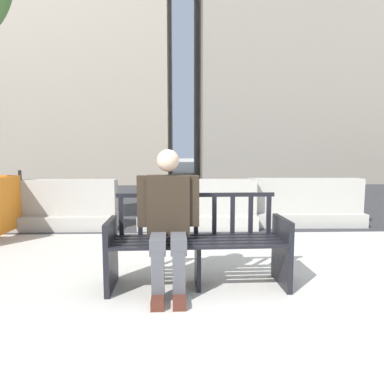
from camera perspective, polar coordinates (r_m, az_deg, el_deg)
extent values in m
plane|color=#B7B2A8|center=(3.09, 12.84, -18.09)|extent=(200.00, 200.00, 0.00)
cube|color=#333335|center=(11.51, 1.69, 0.01)|extent=(120.00, 12.00, 0.01)
cube|color=black|center=(3.36, -13.36, -10.08)|extent=(0.06, 0.51, 0.66)
cube|color=black|center=(3.48, 14.75, -9.56)|extent=(0.06, 0.51, 0.66)
cube|color=black|center=(3.35, 0.95, -11.85)|extent=(0.05, 0.32, 0.45)
cube|color=black|center=(3.07, 1.28, -9.21)|extent=(1.60, 0.11, 0.02)
cube|color=black|center=(3.18, 1.11, -8.65)|extent=(1.60, 0.11, 0.02)
cube|color=black|center=(3.29, 0.95, -8.14)|extent=(1.60, 0.11, 0.02)
cube|color=black|center=(3.40, 0.81, -7.65)|extent=(1.60, 0.11, 0.02)
cube|color=black|center=(3.51, 0.67, -7.20)|extent=(1.60, 0.11, 0.02)
cube|color=black|center=(3.45, 0.67, -0.49)|extent=(1.60, 0.07, 0.04)
cube|color=black|center=(3.51, -11.69, -3.97)|extent=(0.04, 0.03, 0.38)
cube|color=black|center=(3.48, -8.63, -3.98)|extent=(0.04, 0.03, 0.38)
cube|color=black|center=(3.47, -5.54, -3.97)|extent=(0.04, 0.03, 0.38)
cube|color=black|center=(3.47, -2.44, -3.95)|extent=(0.04, 0.03, 0.38)
cube|color=black|center=(3.48, 0.66, -3.93)|extent=(0.04, 0.03, 0.38)
cube|color=black|center=(3.50, 3.73, -3.89)|extent=(0.04, 0.03, 0.38)
cube|color=black|center=(3.52, 6.77, -3.83)|extent=(0.04, 0.03, 0.38)
cube|color=black|center=(3.56, 9.75, -3.77)|extent=(0.04, 0.03, 0.38)
cube|color=black|center=(3.61, 12.65, -3.71)|extent=(0.04, 0.03, 0.38)
cube|color=black|center=(3.27, -13.56, -4.86)|extent=(0.06, 0.46, 0.03)
cube|color=black|center=(3.39, 15.01, -4.51)|extent=(0.06, 0.46, 0.03)
cube|color=#2D2319|center=(3.28, -3.96, -2.09)|extent=(0.41, 0.25, 0.56)
sphere|color=beige|center=(3.22, -4.02, 5.26)|extent=(0.21, 0.21, 0.21)
cube|color=#4C4C51|center=(3.13, -5.62, -8.31)|extent=(0.15, 0.44, 0.14)
cube|color=#4C4C51|center=(3.13, -2.29, -8.30)|extent=(0.15, 0.44, 0.14)
cube|color=#4C4C51|center=(3.04, -5.70, -13.78)|extent=(0.11, 0.11, 0.45)
cube|color=#4C4C51|center=(3.04, -2.20, -13.77)|extent=(0.11, 0.11, 0.45)
cube|color=#4C2319|center=(3.04, -5.72, -17.58)|extent=(0.12, 0.26, 0.08)
cube|color=#4C2319|center=(3.03, -2.16, -17.57)|extent=(0.12, 0.26, 0.08)
cube|color=#2D2319|center=(3.26, -8.29, -1.49)|extent=(0.09, 0.12, 0.48)
cube|color=#2D2319|center=(3.25, 0.35, -1.43)|extent=(0.09, 0.12, 0.48)
cube|color=#ADA89E|center=(5.94, 0.89, -4.83)|extent=(2.02, 0.74, 0.24)
cube|color=#ADA89E|center=(5.87, 0.90, -0.81)|extent=(2.01, 0.36, 0.60)
cube|color=#ADA89E|center=(6.32, -21.37, -4.59)|extent=(2.01, 0.70, 0.24)
cube|color=#ADA89E|center=(6.26, -21.52, -0.81)|extent=(2.00, 0.32, 0.60)
cube|color=#ADA89E|center=(6.50, 18.16, -4.18)|extent=(2.02, 0.74, 0.24)
cube|color=#ADA89E|center=(6.44, 18.29, -0.50)|extent=(2.01, 0.36, 0.60)
cylinder|color=#2D2D33|center=(6.38, -26.57, -1.25)|extent=(0.05, 0.05, 1.00)
cube|color=orange|center=(5.85, -28.94, -2.00)|extent=(0.03, 1.18, 0.84)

